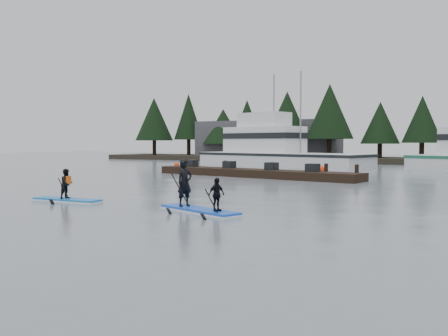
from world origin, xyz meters
The scene contains 10 objects.
ground centered at (0.00, 0.00, 0.00)m, with size 160.00×160.00×0.00m, color slate.
far_shore centered at (0.00, 42.00, 0.30)m, with size 70.00×8.00×0.60m, color #2D281E.
treeline centered at (0.00, 42.00, 0.00)m, with size 60.00×4.00×8.00m, color black, non-canonical shape.
waterfront_building centered at (-14.00, 44.00, 2.50)m, with size 18.00×6.00×5.00m, color #4C4C51.
fishing_boat_large centered at (-7.14, 30.14, 0.75)m, with size 18.14×9.49×9.89m.
floating_dock centered at (-2.87, 15.46, 0.26)m, with size 15.32×2.04×0.51m, color black.
buoy_a centered at (-15.53, 25.40, 0.00)m, with size 0.48×0.48×0.48m, color #FA320C.
buoy_b centered at (-0.70, 23.69, 0.00)m, with size 0.59×0.59×0.59m, color #FA320C.
paddleboard_solo centered at (-3.56, -0.46, 0.42)m, with size 2.98×1.05×1.78m.
paddleboard_duo centered at (2.43, -0.53, 0.55)m, with size 3.43×1.96×2.26m.
Camera 1 is at (11.07, -14.76, 2.33)m, focal length 40.00 mm.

